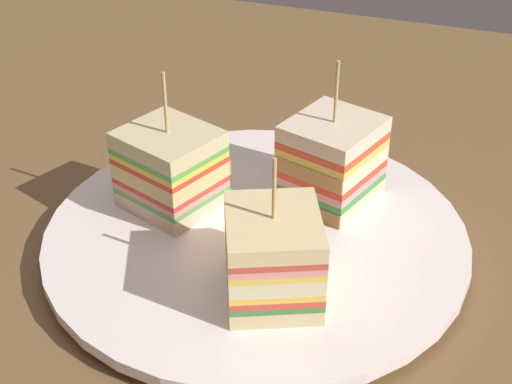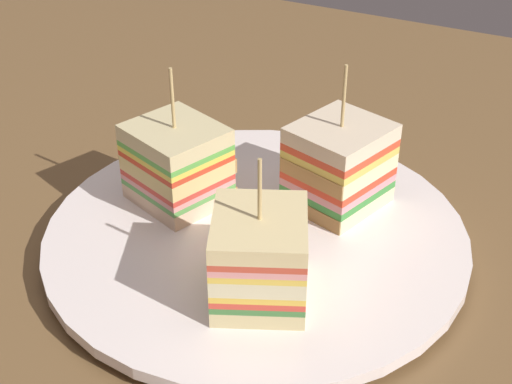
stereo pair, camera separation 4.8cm
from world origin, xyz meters
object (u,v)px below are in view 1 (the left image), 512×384
Objects in this scene: plate at (256,236)px; sandwich_wedge_2 at (171,170)px; sandwich_wedge_1 at (332,161)px; sandwich_wedge_0 at (273,257)px.

plate is 7.54cm from sandwich_wedge_2.
sandwich_wedge_2 is (6.63, -0.73, 3.50)cm from plate.
sandwich_wedge_1 is 11.34cm from sandwich_wedge_2.
sandwich_wedge_1 reaches higher than sandwich_wedge_0.
sandwich_wedge_1 is at bearing -122.57° from plate.
plate is at bearing 13.03° from sandwich_wedge_2.
sandwich_wedge_2 is at bearing -47.57° from sandwich_wedge_1.
plate is 7.60cm from sandwich_wedge_1.
sandwich_wedge_0 is 11.46cm from sandwich_wedge_1.
plate is 7.47cm from sandwich_wedge_0.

